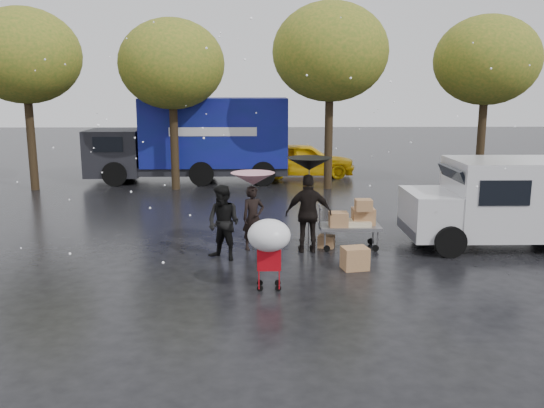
{
  "coord_description": "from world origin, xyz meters",
  "views": [
    {
      "loc": [
        -0.2,
        -12.41,
        3.98
      ],
      "look_at": [
        0.1,
        1.0,
        1.23
      ],
      "focal_mm": 38.0,
      "sensor_mm": 36.0,
      "label": 1
    }
  ],
  "objects_px": {
    "person_pink": "(253,218)",
    "blue_truck": "(196,140)",
    "shopping_cart": "(269,239)",
    "white_van": "(511,201)",
    "vendor_cart": "(353,220)",
    "yellow_taxi": "(304,160)",
    "person_black": "(309,214)"
  },
  "relations": [
    {
      "from": "person_pink",
      "to": "shopping_cart",
      "type": "bearing_deg",
      "value": -106.1
    },
    {
      "from": "white_van",
      "to": "blue_truck",
      "type": "xyz_separation_m",
      "value": [
        -8.99,
        10.28,
        0.6
      ]
    },
    {
      "from": "person_pink",
      "to": "blue_truck",
      "type": "height_order",
      "value": "blue_truck"
    },
    {
      "from": "person_pink",
      "to": "vendor_cart",
      "type": "distance_m",
      "value": 2.48
    },
    {
      "from": "yellow_taxi",
      "to": "vendor_cart",
      "type": "bearing_deg",
      "value": -177.27
    },
    {
      "from": "blue_truck",
      "to": "white_van",
      "type": "bearing_deg",
      "value": -48.83
    },
    {
      "from": "vendor_cart",
      "to": "blue_truck",
      "type": "xyz_separation_m",
      "value": [
        -5.01,
        10.42,
        1.03
      ]
    },
    {
      "from": "person_black",
      "to": "shopping_cart",
      "type": "distance_m",
      "value": 2.93
    },
    {
      "from": "shopping_cart",
      "to": "blue_truck",
      "type": "xyz_separation_m",
      "value": [
        -2.86,
        13.46,
        0.69
      ]
    },
    {
      "from": "person_black",
      "to": "yellow_taxi",
      "type": "height_order",
      "value": "person_black"
    },
    {
      "from": "shopping_cart",
      "to": "person_pink",
      "type": "bearing_deg",
      "value": 96.45
    },
    {
      "from": "person_pink",
      "to": "vendor_cart",
      "type": "xyz_separation_m",
      "value": [
        2.48,
        0.04,
        -0.07
      ]
    },
    {
      "from": "person_black",
      "to": "vendor_cart",
      "type": "height_order",
      "value": "person_black"
    },
    {
      "from": "vendor_cart",
      "to": "blue_truck",
      "type": "relative_size",
      "value": 0.18
    },
    {
      "from": "white_van",
      "to": "blue_truck",
      "type": "bearing_deg",
      "value": 131.17
    },
    {
      "from": "person_pink",
      "to": "blue_truck",
      "type": "distance_m",
      "value": 10.8
    },
    {
      "from": "person_pink",
      "to": "vendor_cart",
      "type": "height_order",
      "value": "person_pink"
    },
    {
      "from": "vendor_cart",
      "to": "yellow_taxi",
      "type": "height_order",
      "value": "yellow_taxi"
    },
    {
      "from": "shopping_cart",
      "to": "yellow_taxi",
      "type": "relative_size",
      "value": 0.33
    },
    {
      "from": "blue_truck",
      "to": "yellow_taxi",
      "type": "xyz_separation_m",
      "value": [
        4.69,
        1.22,
        -1.0
      ]
    },
    {
      "from": "person_black",
      "to": "shopping_cart",
      "type": "bearing_deg",
      "value": 68.86
    },
    {
      "from": "person_black",
      "to": "shopping_cart",
      "type": "xyz_separation_m",
      "value": [
        -1.0,
        -2.75,
        0.11
      ]
    },
    {
      "from": "person_pink",
      "to": "yellow_taxi",
      "type": "xyz_separation_m",
      "value": [
        2.16,
        11.68,
        -0.04
      ]
    },
    {
      "from": "person_black",
      "to": "white_van",
      "type": "height_order",
      "value": "white_van"
    },
    {
      "from": "person_pink",
      "to": "blue_truck",
      "type": "bearing_deg",
      "value": 81.02
    },
    {
      "from": "person_pink",
      "to": "person_black",
      "type": "bearing_deg",
      "value": -33.37
    },
    {
      "from": "blue_truck",
      "to": "shopping_cart",
      "type": "bearing_deg",
      "value": -77.99
    },
    {
      "from": "blue_truck",
      "to": "person_black",
      "type": "bearing_deg",
      "value": -70.15
    },
    {
      "from": "white_van",
      "to": "blue_truck",
      "type": "relative_size",
      "value": 0.59
    },
    {
      "from": "person_pink",
      "to": "blue_truck",
      "type": "relative_size",
      "value": 0.19
    },
    {
      "from": "person_pink",
      "to": "vendor_cart",
      "type": "relative_size",
      "value": 1.04
    },
    {
      "from": "shopping_cart",
      "to": "white_van",
      "type": "distance_m",
      "value": 6.91
    }
  ]
}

